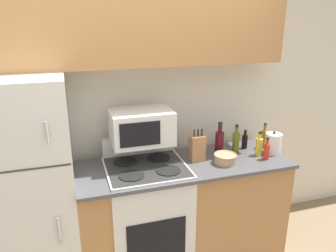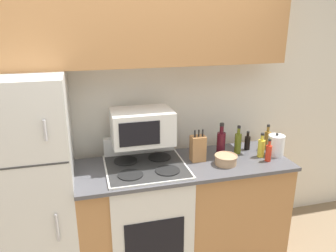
% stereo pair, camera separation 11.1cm
% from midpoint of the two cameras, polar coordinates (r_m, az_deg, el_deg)
% --- Properties ---
extents(wall_back, '(8.00, 0.05, 2.55)m').
position_cam_midpoint_polar(wall_back, '(2.98, -7.84, 2.17)').
color(wall_back, silver).
rests_on(wall_back, ground_plane).
extents(lower_cabinets, '(1.80, 0.65, 0.93)m').
position_cam_midpoint_polar(lower_cabinets, '(3.02, 1.54, -14.36)').
color(lower_cabinets, '#B27A47').
rests_on(lower_cabinets, ground_plane).
extents(refrigerator, '(0.75, 0.72, 1.73)m').
position_cam_midpoint_polar(refrigerator, '(2.77, -24.93, -9.94)').
color(refrigerator, silver).
rests_on(refrigerator, ground_plane).
extents(upper_cabinets, '(2.55, 0.35, 0.68)m').
position_cam_midpoint_polar(upper_cabinets, '(2.66, -7.83, 17.58)').
color(upper_cabinets, '#B27A47').
rests_on(upper_cabinets, refrigerator).
extents(stove, '(0.66, 0.63, 1.11)m').
position_cam_midpoint_polar(stove, '(2.92, -4.80, -15.12)').
color(stove, silver).
rests_on(stove, ground_plane).
extents(microwave, '(0.50, 0.36, 0.27)m').
position_cam_midpoint_polar(microwave, '(2.69, -5.86, -0.13)').
color(microwave, silver).
rests_on(microwave, stove).
extents(knife_block, '(0.12, 0.10, 0.28)m').
position_cam_midpoint_polar(knife_block, '(2.80, 3.96, -3.80)').
color(knife_block, '#B27A47').
rests_on(knife_block, lower_cabinets).
extents(bowl, '(0.19, 0.19, 0.08)m').
position_cam_midpoint_polar(bowl, '(2.79, 8.80, -5.59)').
color(bowl, tan).
rests_on(bowl, lower_cabinets).
extents(bottle_olive_oil, '(0.06, 0.06, 0.26)m').
position_cam_midpoint_polar(bottle_olive_oil, '(3.02, 10.70, -2.65)').
color(bottle_olive_oil, '#5B6619').
rests_on(bottle_olive_oil, lower_cabinets).
extents(bottle_cooking_spray, '(0.06, 0.06, 0.22)m').
position_cam_midpoint_polar(bottle_cooking_spray, '(3.00, 14.55, -3.39)').
color(bottle_cooking_spray, gold).
rests_on(bottle_cooking_spray, lower_cabinets).
extents(bottle_wine_red, '(0.08, 0.08, 0.30)m').
position_cam_midpoint_polar(bottle_wine_red, '(2.93, 7.87, -2.78)').
color(bottle_wine_red, '#470F19').
rests_on(bottle_wine_red, lower_cabinets).
extents(bottle_hot_sauce, '(0.05, 0.05, 0.20)m').
position_cam_midpoint_polar(bottle_hot_sauce, '(2.93, 15.76, -4.17)').
color(bottle_hot_sauce, red).
rests_on(bottle_hot_sauce, lower_cabinets).
extents(bottle_vinegar, '(0.06, 0.06, 0.24)m').
position_cam_midpoint_polar(bottle_vinegar, '(3.19, 15.42, -2.02)').
color(bottle_vinegar, olive).
rests_on(bottle_vinegar, lower_cabinets).
extents(bottle_soy_sauce, '(0.05, 0.05, 0.18)m').
position_cam_midpoint_polar(bottle_soy_sauce, '(3.13, 12.22, -2.58)').
color(bottle_soy_sauce, black).
rests_on(bottle_soy_sauce, lower_cabinets).
extents(kettle, '(0.14, 0.14, 0.21)m').
position_cam_midpoint_polar(kettle, '(3.08, 16.86, -2.92)').
color(kettle, white).
rests_on(kettle, lower_cabinets).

